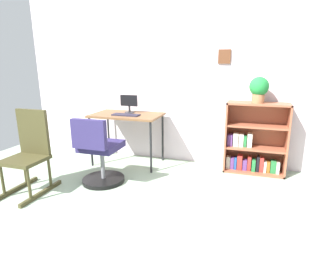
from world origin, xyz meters
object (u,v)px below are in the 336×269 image
(keyboard, at_px, (126,115))
(bookshelf_low, at_px, (254,142))
(desk, at_px, (127,118))
(monitor, at_px, (129,103))
(office_chair, at_px, (99,156))
(rocking_chair, at_px, (29,152))
(potted_plant_on_shelf, at_px, (259,88))

(keyboard, height_order, bookshelf_low, bookshelf_low)
(desk, distance_m, monitor, 0.23)
(desk, height_order, keyboard, keyboard)
(bookshelf_low, bearing_deg, monitor, -176.55)
(desk, distance_m, office_chair, 0.83)
(rocking_chair, bearing_deg, desk, 59.16)
(monitor, height_order, office_chair, monitor)
(bookshelf_low, height_order, potted_plant_on_shelf, potted_plant_on_shelf)
(bookshelf_low, bearing_deg, keyboard, -169.69)
(monitor, distance_m, rocking_chair, 1.49)
(monitor, xyz_separation_m, bookshelf_low, (1.77, 0.11, -0.47))
(desk, bearing_deg, keyboard, -70.31)
(monitor, height_order, bookshelf_low, monitor)
(monitor, bearing_deg, bookshelf_low, 3.45)
(office_chair, bearing_deg, desk, 88.84)
(bookshelf_low, bearing_deg, potted_plant_on_shelf, -82.18)
(desk, distance_m, keyboard, 0.13)
(rocking_chair, height_order, bookshelf_low, bookshelf_low)
(desk, xyz_separation_m, potted_plant_on_shelf, (1.77, 0.16, 0.46))
(office_chair, distance_m, rocking_chair, 0.78)
(rocking_chair, relative_size, potted_plant_on_shelf, 2.86)
(keyboard, distance_m, rocking_chair, 1.30)
(rocking_chair, xyz_separation_m, potted_plant_on_shelf, (2.46, 1.31, 0.67))
(desk, xyz_separation_m, keyboard, (0.04, -0.10, 0.07))
(desk, bearing_deg, monitor, 93.91)
(desk, distance_m, bookshelf_low, 1.80)
(monitor, bearing_deg, rocking_chair, -118.45)
(desk, bearing_deg, rocking_chair, -120.84)
(office_chair, height_order, potted_plant_on_shelf, potted_plant_on_shelf)
(rocking_chair, height_order, potted_plant_on_shelf, potted_plant_on_shelf)
(office_chair, height_order, rocking_chair, rocking_chair)
(potted_plant_on_shelf, bearing_deg, keyboard, -171.45)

